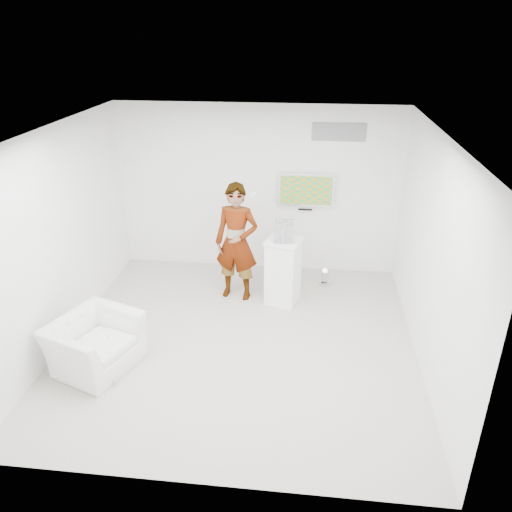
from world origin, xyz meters
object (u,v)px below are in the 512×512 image
pedestal (283,271)px  floor_uplight (325,277)px  tv (306,190)px  person (237,242)px  armchair (95,343)px

pedestal → floor_uplight: (0.70, 0.64, -0.40)m
pedestal → floor_uplight: 1.03m
tv → floor_uplight: tv is taller
floor_uplight → person: bearing=-159.4°
armchair → floor_uplight: (3.06, 2.64, -0.20)m
person → pedestal: 0.88m
tv → pedestal: bearing=-104.0°
tv → armchair: 4.35m
armchair → person: bearing=-16.2°
tv → pedestal: size_ratio=0.91×
tv → person: 1.65m
armchair → pedestal: 3.11m
pedestal → person: bearing=173.5°
person → pedestal: (0.77, -0.09, -0.43)m
armchair → floor_uplight: size_ratio=3.64×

